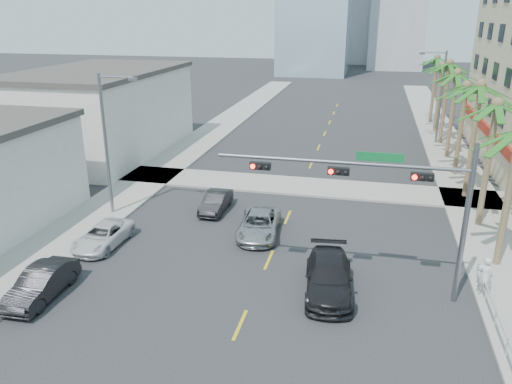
# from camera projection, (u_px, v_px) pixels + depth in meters

# --- Properties ---
(sidewalk_right) EXTENTS (4.00, 120.00, 0.15)m
(sidewalk_right) POSITION_uv_depth(u_px,v_px,m) (476.00, 209.00, 33.05)
(sidewalk_right) COLOR gray
(sidewalk_right) RESTS_ON ground
(sidewalk_left) EXTENTS (4.00, 120.00, 0.15)m
(sidewalk_left) POSITION_uv_depth(u_px,v_px,m) (142.00, 183.00, 38.14)
(sidewalk_left) COLOR gray
(sidewalk_left) RESTS_ON ground
(sidewalk_cross) EXTENTS (80.00, 4.00, 0.15)m
(sidewalk_cross) POSITION_uv_depth(u_px,v_px,m) (301.00, 186.00, 37.43)
(sidewalk_cross) COLOR gray
(sidewalk_cross) RESTS_ON ground
(building_left_far) EXTENTS (11.00, 18.00, 7.20)m
(building_left_far) POSITION_uv_depth(u_px,v_px,m) (101.00, 114.00, 45.86)
(building_left_far) COLOR beige
(building_left_far) RESTS_ON ground
(traffic_signal_mast) EXTENTS (11.12, 0.54, 7.20)m
(traffic_signal_mast) POSITION_uv_depth(u_px,v_px,m) (391.00, 191.00, 21.63)
(traffic_signal_mast) COLOR slate
(traffic_signal_mast) RESTS_ON ground
(palm_tree_1) EXTENTS (4.80, 4.80, 8.16)m
(palm_tree_1) POSITION_uv_depth(u_px,v_px,m) (497.00, 106.00, 28.07)
(palm_tree_1) COLOR brown
(palm_tree_1) RESTS_ON ground
(palm_tree_2) EXTENTS (4.80, 4.80, 8.52)m
(palm_tree_2) POSITION_uv_depth(u_px,v_px,m) (481.00, 87.00, 32.72)
(palm_tree_2) COLOR brown
(palm_tree_2) RESTS_ON ground
(palm_tree_3) EXTENTS (4.80, 4.80, 7.80)m
(palm_tree_3) POSITION_uv_depth(u_px,v_px,m) (466.00, 87.00, 37.72)
(palm_tree_3) COLOR brown
(palm_tree_3) RESTS_ON ground
(palm_tree_4) EXTENTS (4.80, 4.80, 8.16)m
(palm_tree_4) POSITION_uv_depth(u_px,v_px,m) (457.00, 74.00, 42.36)
(palm_tree_4) COLOR brown
(palm_tree_4) RESTS_ON ground
(palm_tree_5) EXTENTS (4.80, 4.80, 8.52)m
(palm_tree_5) POSITION_uv_depth(u_px,v_px,m) (450.00, 64.00, 47.01)
(palm_tree_5) COLOR brown
(palm_tree_5) RESTS_ON ground
(palm_tree_6) EXTENTS (4.80, 4.80, 7.80)m
(palm_tree_6) POSITION_uv_depth(u_px,v_px,m) (442.00, 66.00, 52.01)
(palm_tree_6) COLOR brown
(palm_tree_6) RESTS_ON ground
(palm_tree_7) EXTENTS (4.80, 4.80, 8.16)m
(palm_tree_7) POSITION_uv_depth(u_px,v_px,m) (437.00, 58.00, 56.66)
(palm_tree_7) COLOR brown
(palm_tree_7) RESTS_ON ground
(streetlight_left) EXTENTS (2.55, 0.25, 9.00)m
(streetlight_left) POSITION_uv_depth(u_px,v_px,m) (108.00, 138.00, 30.73)
(streetlight_left) COLOR slate
(streetlight_left) RESTS_ON ground
(streetlight_right) EXTENTS (2.55, 0.25, 9.00)m
(streetlight_right) POSITION_uv_depth(u_px,v_px,m) (439.00, 93.00, 48.06)
(streetlight_right) COLOR slate
(streetlight_right) RESTS_ON ground
(guardrail) EXTENTS (0.08, 8.08, 1.00)m
(guardrail) POSITION_uv_depth(u_px,v_px,m) (496.00, 316.00, 20.38)
(guardrail) COLOR silver
(guardrail) RESTS_ON ground
(car_parked_mid) EXTENTS (1.61, 4.34, 1.42)m
(car_parked_mid) POSITION_uv_depth(u_px,v_px,m) (42.00, 283.00, 22.78)
(car_parked_mid) COLOR black
(car_parked_mid) RESTS_ON ground
(car_parked_far) EXTENTS (2.15, 4.43, 1.21)m
(car_parked_far) POSITION_uv_depth(u_px,v_px,m) (103.00, 236.00, 27.86)
(car_parked_far) COLOR silver
(car_parked_far) RESTS_ON ground
(car_lane_left) EXTENTS (1.37, 3.89, 1.28)m
(car_lane_left) POSITION_uv_depth(u_px,v_px,m) (216.00, 202.00, 32.79)
(car_lane_left) COLOR black
(car_lane_left) RESTS_ON ground
(car_lane_center) EXTENTS (2.68, 5.02, 1.34)m
(car_lane_center) POSITION_uv_depth(u_px,v_px,m) (259.00, 224.00, 29.19)
(car_lane_center) COLOR #A9A8AD
(car_lane_center) RESTS_ON ground
(car_lane_right) EXTENTS (2.71, 5.51, 1.54)m
(car_lane_right) POSITION_uv_depth(u_px,v_px,m) (329.00, 277.00, 23.20)
(car_lane_right) COLOR black
(car_lane_right) RESTS_ON ground
(pedestrian) EXTENTS (0.71, 0.49, 1.89)m
(pedestrian) POSITION_uv_depth(u_px,v_px,m) (485.00, 276.00, 22.64)
(pedestrian) COLOR silver
(pedestrian) RESTS_ON sidewalk_right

